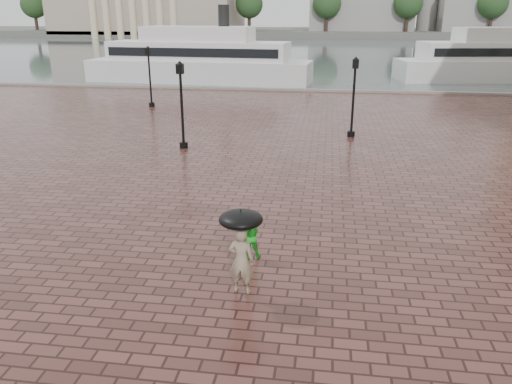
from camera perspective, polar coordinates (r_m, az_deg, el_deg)
ground at (r=16.76m, az=2.15°, el=-4.22°), size 300.00×300.00×0.00m
harbour_water at (r=107.47m, az=7.63°, el=15.89°), size 240.00×240.00×0.00m
quay_edge at (r=47.75m, az=6.36°, el=11.39°), size 80.00×0.60×0.30m
far_shore at (r=175.34m, az=8.05°, el=17.61°), size 300.00×60.00×2.00m
distant_skyline at (r=171.70m, az=25.37°, el=18.81°), size 102.50×22.00×33.00m
far_trees at (r=153.27m, az=8.12°, el=20.48°), size 188.00×8.00×13.50m
street_lamps at (r=31.59m, az=-3.96°, el=11.52°), size 15.44×12.44×4.40m
adult_pedestrian at (r=12.74m, az=-1.70°, el=-7.85°), size 0.69×0.48×1.80m
child_pedestrian at (r=14.60m, az=-0.74°, el=-5.02°), size 0.77×0.67×1.37m
ferry_near at (r=54.15m, az=-6.54°, el=14.81°), size 23.76×7.47×7.67m
ferry_far at (r=61.12m, az=26.75°, el=13.41°), size 23.43×8.91×7.50m
umbrella at (r=12.26m, az=-1.75°, el=-3.15°), size 1.10×1.10×1.17m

